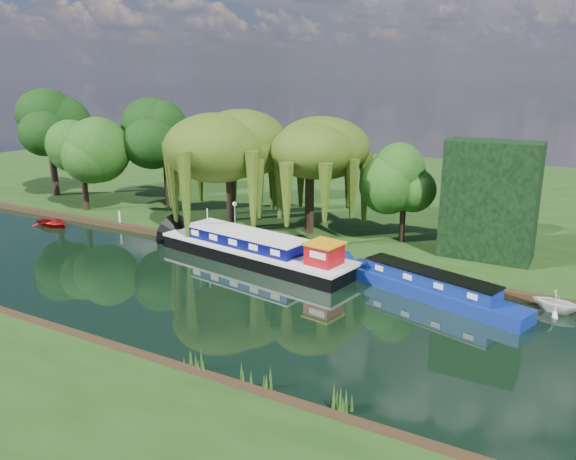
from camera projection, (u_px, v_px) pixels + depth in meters
The scene contains 16 objects.
ground at pixel (137, 277), 36.25m from camera, with size 120.00×120.00×0.00m, color black.
far_bank at pixel (348, 186), 64.74m from camera, with size 120.00×52.00×0.45m, color #17330E.
dutch_barge at pixel (256, 251), 39.05m from camera, with size 15.77×5.88×3.25m.
narrowboat at pixel (429, 287), 32.82m from camera, with size 11.93×5.43×1.73m.
red_dinghy at pixel (53, 226), 48.53m from camera, with size 2.51×3.52×0.73m, color maroon.
white_cruiser at pixel (556, 312), 30.96m from camera, with size 2.22×2.57×1.35m, color silver.
willow_left at pixel (229, 148), 44.35m from camera, with size 7.57×7.57×9.07m.
willow_right at pixel (310, 158), 43.21m from camera, with size 6.75×6.75×8.22m.
tree_far_left at pixel (81, 149), 50.94m from camera, with size 5.10×5.10×8.22m.
tree_far_back at pixel (49, 129), 57.10m from camera, with size 5.81×5.81×9.77m.
tree_far_mid at pixel (165, 139), 52.38m from camera, with size 5.66×5.66×9.27m.
tree_far_right at pixel (404, 184), 41.32m from camera, with size 3.89×3.89×6.37m.
conifer_hedge at pixel (490, 200), 37.84m from camera, with size 6.00×3.00×8.00m, color black.
lamppost at pixel (235, 209), 44.19m from camera, with size 0.36×0.36×2.56m.
mooring_posts at pixel (209, 231), 43.29m from camera, with size 19.16×0.16×1.00m.
reeds_near at pixel (129, 340), 26.50m from camera, with size 33.70×1.50×1.10m.
Camera 1 is at (25.26, -24.94, 12.62)m, focal length 35.00 mm.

